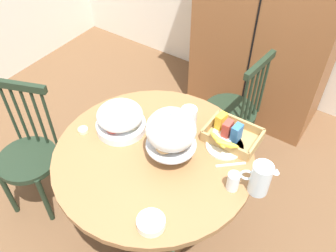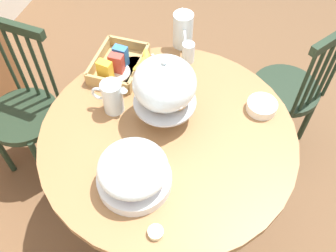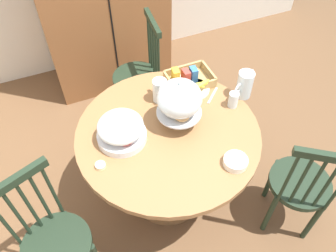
% 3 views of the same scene
% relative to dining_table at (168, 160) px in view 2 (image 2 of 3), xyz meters
% --- Properties ---
extents(ground_plane, '(10.00, 10.00, 0.00)m').
position_rel_dining_table_xyz_m(ground_plane, '(0.13, 0.04, -0.52)').
color(ground_plane, brown).
extents(dining_table, '(1.15, 1.15, 0.74)m').
position_rel_dining_table_xyz_m(dining_table, '(0.00, 0.00, 0.00)').
color(dining_table, olive).
rests_on(dining_table, ground_plane).
extents(windsor_chair_by_cabinet, '(0.46, 0.46, 0.97)m').
position_rel_dining_table_xyz_m(windsor_chair_by_cabinet, '(0.70, -0.53, -0.06)').
color(windsor_chair_by_cabinet, '#1E2D1E').
rests_on(windsor_chair_by_cabinet, ground_plane).
extents(windsor_chair_facing_door, '(0.40, 0.40, 0.97)m').
position_rel_dining_table_xyz_m(windsor_chair_facing_door, '(0.11, 0.87, -0.06)').
color(windsor_chair_facing_door, '#1E2D1E').
rests_on(windsor_chair_facing_door, ground_plane).
extents(pastry_stand_with_dome, '(0.28, 0.28, 0.34)m').
position_rel_dining_table_xyz_m(pastry_stand_with_dome, '(0.09, 0.04, 0.42)').
color(pastry_stand_with_dome, silver).
rests_on(pastry_stand_with_dome, dining_table).
extents(fruit_platter_covered, '(0.30, 0.30, 0.18)m').
position_rel_dining_table_xyz_m(fruit_platter_covered, '(-0.28, 0.06, 0.31)').
color(fruit_platter_covered, silver).
rests_on(fruit_platter_covered, dining_table).
extents(orange_juice_pitcher, '(0.18, 0.11, 0.19)m').
position_rel_dining_table_xyz_m(orange_juice_pitcher, '(0.59, 0.10, 0.31)').
color(orange_juice_pitcher, silver).
rests_on(orange_juice_pitcher, dining_table).
extents(milk_pitcher, '(0.10, 0.18, 0.17)m').
position_rel_dining_table_xyz_m(milk_pitcher, '(0.06, 0.28, 0.30)').
color(milk_pitcher, silver).
rests_on(milk_pitcher, dining_table).
extents(cereal_basket, '(0.32, 0.30, 0.12)m').
position_rel_dining_table_xyz_m(cereal_basket, '(0.31, 0.34, 0.27)').
color(cereal_basket, tan).
rests_on(cereal_basket, dining_table).
extents(china_plate_large, '(0.22, 0.22, 0.01)m').
position_rel_dining_table_xyz_m(china_plate_large, '(0.31, 0.28, 0.23)').
color(china_plate_large, white).
rests_on(china_plate_large, dining_table).
extents(china_plate_small, '(0.15, 0.15, 0.01)m').
position_rel_dining_table_xyz_m(china_plate_small, '(0.27, 0.36, 0.24)').
color(china_plate_small, white).
rests_on(china_plate_small, china_plate_large).
extents(cereal_bowl, '(0.14, 0.14, 0.04)m').
position_rel_dining_table_xyz_m(cereal_bowl, '(0.26, -0.38, 0.25)').
color(cereal_bowl, white).
rests_on(cereal_bowl, dining_table).
extents(drinking_glass, '(0.06, 0.06, 0.11)m').
position_rel_dining_table_xyz_m(drinking_glass, '(0.48, 0.04, 0.28)').
color(drinking_glass, silver).
rests_on(drinking_glass, dining_table).
extents(butter_dish, '(0.06, 0.06, 0.02)m').
position_rel_dining_table_xyz_m(butter_dish, '(-0.46, -0.09, 0.23)').
color(butter_dish, beige).
rests_on(butter_dish, dining_table).
extents(table_knife, '(0.14, 0.12, 0.01)m').
position_rel_dining_table_xyz_m(table_knife, '(0.22, 0.38, 0.23)').
color(table_knife, silver).
rests_on(table_knife, dining_table).
extents(dinner_fork, '(0.14, 0.12, 0.01)m').
position_rel_dining_table_xyz_m(dinner_fork, '(0.20, 0.40, 0.23)').
color(dinner_fork, silver).
rests_on(dinner_fork, dining_table).
extents(soup_spoon, '(0.14, 0.12, 0.01)m').
position_rel_dining_table_xyz_m(soup_spoon, '(0.40, 0.17, 0.23)').
color(soup_spoon, silver).
rests_on(soup_spoon, dining_table).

